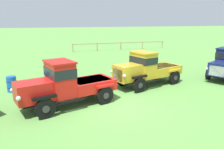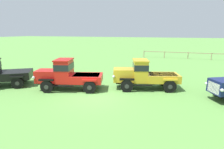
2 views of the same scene
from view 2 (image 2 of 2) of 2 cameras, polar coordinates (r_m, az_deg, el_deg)
The scene contains 5 objects.
ground_plane at distance 12.02m, azimuth -5.75°, elevation -7.09°, with size 240.00×240.00×0.00m, color #5B9342.
paddock_fence at distance 30.27m, azimuth 23.40°, elevation 6.19°, with size 13.85×0.48×1.11m.
vintage_truck_second_in_line at distance 13.46m, azimuth -14.34°, elevation -0.09°, with size 5.17×3.00×2.31m.
vintage_truck_midrow_center at distance 13.43m, azimuth 10.23°, elevation -0.02°, with size 5.18×2.99×2.25m.
oil_drum_beside_row at distance 17.80m, azimuth -16.25°, elevation 0.94°, with size 0.58×0.58×0.94m.
Camera 2 is at (4.64, -10.22, 4.30)m, focal length 28.00 mm.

